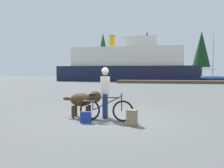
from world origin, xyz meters
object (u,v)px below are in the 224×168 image
object	(u,v)px
backpack	(132,118)
sailboat_moored	(213,78)
person_cyclist	(105,88)
dog	(84,100)
handbag_pannier	(86,117)
bicycle	(106,109)
ferry_boat	(128,65)

from	to	relation	value
backpack	sailboat_moored	bearing A→B (deg)	74.15
person_cyclist	dog	distance (m)	0.85
person_cyclist	handbag_pannier	distance (m)	1.30
bicycle	sailboat_moored	world-z (taller)	sailboat_moored
bicycle	person_cyclist	world-z (taller)	person_cyclist
dog	handbag_pannier	bearing A→B (deg)	-69.27
handbag_pannier	ferry_boat	size ratio (longest dim) A/B	0.01
bicycle	ferry_boat	distance (m)	34.33
bicycle	sailboat_moored	distance (m)	37.37
bicycle	person_cyclist	xyz separation A→B (m)	(-0.13, 0.49, 0.67)
dog	handbag_pannier	distance (m)	0.96
backpack	sailboat_moored	distance (m)	37.57
dog	ferry_boat	distance (m)	33.82
bicycle	handbag_pannier	xyz separation A→B (m)	(-0.55, -0.37, -0.20)
handbag_pannier	ferry_boat	distance (m)	34.67
bicycle	ferry_boat	size ratio (longest dim) A/B	0.08
ferry_boat	sailboat_moored	distance (m)	14.86
bicycle	handbag_pannier	world-z (taller)	bicycle
sailboat_moored	dog	bearing A→B (deg)	-108.82
bicycle	handbag_pannier	size ratio (longest dim) A/B	5.09
dog	backpack	size ratio (longest dim) A/B	2.96
handbag_pannier	ferry_boat	xyz separation A→B (m)	(-2.89, 34.44, 2.65)
dog	ferry_boat	bearing A→B (deg)	94.39
backpack	ferry_boat	bearing A→B (deg)	97.15
backpack	ferry_boat	xyz separation A→B (m)	(-4.34, 34.54, 2.59)
bicycle	dog	xyz separation A→B (m)	(-0.86, 0.43, 0.25)
ferry_boat	sailboat_moored	bearing A→B (deg)	6.25
sailboat_moored	ferry_boat	bearing A→B (deg)	-173.75
dog	person_cyclist	bearing A→B (deg)	5.22
dog	backpack	world-z (taller)	dog
backpack	handbag_pannier	distance (m)	1.45
backpack	handbag_pannier	xyz separation A→B (m)	(-1.45, 0.10, -0.06)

